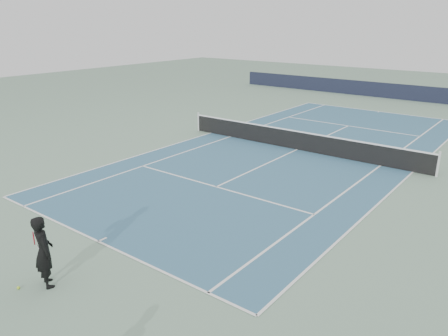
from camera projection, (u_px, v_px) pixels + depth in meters
The scene contains 6 objects.
ground at pixel (297, 150), 21.51m from camera, with size 80.00×80.00×0.00m, color gray.
court_surface at pixel (297, 150), 21.51m from camera, with size 10.97×23.77×0.01m, color #35617D.
tennis_net at pixel (298, 140), 21.35m from camera, with size 12.90×0.10×1.07m.
windscreen_far at pixel (406, 92), 34.74m from camera, with size 30.00×0.25×1.20m, color black.
tennis_player at pixel (44, 251), 10.28m from camera, with size 0.85×0.68×1.80m.
tennis_ball at pixel (18, 288), 10.37m from camera, with size 0.07×0.07×0.07m, color #C2EA2F.
Camera 1 is at (9.73, -18.57, 6.08)m, focal length 35.00 mm.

